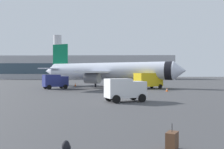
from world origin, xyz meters
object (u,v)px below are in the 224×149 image
Objects in this scene: rolling_suitcase at (172,140)px; airplane_at_gate at (107,71)px; fuel_truck at (148,80)px; cargo_van at (125,89)px; traveller_backpack at (66,146)px; safety_cone_near at (75,84)px; safety_cone_mid at (167,90)px; service_truck at (55,81)px.

airplane_at_gate is at bearing 96.42° from rolling_suitcase.
airplane_at_gate is 45.26m from rolling_suitcase.
fuel_truck is 1.30× the size of cargo_van.
cargo_van is at bearing 80.78° from traveller_backpack.
cargo_van is at bearing 95.56° from rolling_suitcase.
cargo_van reaches higher than safety_cone_near.
safety_cone_near is 0.75× the size of rolling_suitcase.
cargo_van is at bearing -116.86° from safety_cone_mid.
airplane_at_gate is 17.53m from safety_cone_mid.
airplane_at_gate is at bearing 130.37° from safety_cone_mid.
rolling_suitcase is at bearing -95.42° from fuel_truck.
airplane_at_gate is at bearing -19.82° from safety_cone_near.
service_truck is 0.83× the size of fuel_truck.
safety_cone_near is 48.93m from traveller_backpack.
cargo_van is 17.09m from safety_cone_mid.
safety_cone_mid reaches higher than traveller_backpack.
safety_cone_mid is 0.54× the size of rolling_suitcase.
airplane_at_gate is 45.45m from traveller_backpack.
safety_cone_mid is (2.40, -7.17, -1.48)m from fuel_truck.
safety_cone_near is 1.73× the size of traveller_backpack.
service_truck is at bearing 122.80° from cargo_van.
safety_cone_mid is at bearing 79.14° from rolling_suitcase.
service_truck is 25.10m from cargo_van.
airplane_at_gate is 56.94× the size of safety_cone_mid.
fuel_truck reaches higher than rolling_suitcase.
safety_cone_near is 49.45m from rolling_suitcase.
rolling_suitcase is at bearing 5.94° from traveller_backpack.
safety_cone_near is at bearing 100.12° from traveller_backpack.
rolling_suitcase is (5.05, -44.86, -3.27)m from airplane_at_gate.
cargo_van is 33.19m from safety_cone_near.
traveller_backpack is at bearing -99.22° from cargo_van.
traveller_backpack is (-4.37, -0.45, -0.16)m from rolling_suitcase.
airplane_at_gate is 28.61m from cargo_van.
fuel_truck is at bearing -34.19° from airplane_at_gate.
fuel_truck reaches higher than safety_cone_mid.
cargo_van is 8.06× the size of safety_cone_mid.
rolling_suitcase is (15.21, -37.64, -1.22)m from service_truck.
fuel_truck reaches higher than traveller_backpack.
traveller_backpack is at bearing -101.57° from fuel_truck.
fuel_truck is 39.12m from rolling_suitcase.
airplane_at_gate is at bearing 90.86° from traveller_backpack.
service_truck is 1.08× the size of cargo_van.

